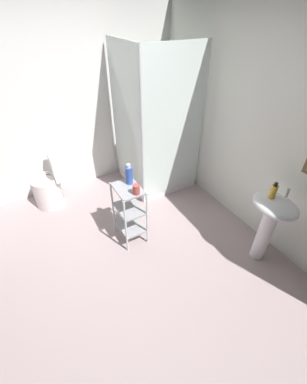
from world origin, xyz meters
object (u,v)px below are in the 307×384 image
(toilet, at_px, (50,184))
(storage_cart, at_px, (129,210))
(hand_soap_bottle, at_px, (273,191))
(shampoo_bottle_blue, at_px, (129,175))
(shower_stall, at_px, (153,158))
(rinse_cup, at_px, (136,189))
(pedestal_sink, at_px, (271,218))

(toilet, distance_m, storage_cart, 1.34)
(hand_soap_bottle, height_order, shampoo_bottle_blue, hand_soap_bottle)
(shower_stall, bearing_deg, toilet, -101.17)
(storage_cart, xyz_separation_m, shampoo_bottle_blue, (-0.07, 0.06, 0.41))
(shower_stall, height_order, rinse_cup, shower_stall)
(shower_stall, relative_size, hand_soap_bottle, 11.80)
(pedestal_sink, distance_m, storage_cart, 1.49)
(pedestal_sink, xyz_separation_m, storage_cart, (-0.97, -1.12, -0.14))
(hand_soap_bottle, distance_m, shampoo_bottle_blue, 1.44)
(hand_soap_bottle, bearing_deg, rinse_cup, -125.91)
(hand_soap_bottle, bearing_deg, pedestal_sink, 13.67)
(toilet, height_order, shampoo_bottle_blue, shampoo_bottle_blue)
(pedestal_sink, height_order, storage_cart, pedestal_sink)
(shower_stall, height_order, toilet, shower_stall)
(shampoo_bottle_blue, bearing_deg, rinse_cup, -5.23)
(storage_cart, relative_size, hand_soap_bottle, 4.36)
(toilet, relative_size, storage_cart, 1.03)
(storage_cart, xyz_separation_m, hand_soap_bottle, (0.91, 1.11, 0.45))
(shower_stall, distance_m, pedestal_sink, 1.85)
(toilet, relative_size, rinse_cup, 7.12)
(shower_stall, distance_m, rinse_cup, 1.28)
(hand_soap_bottle, bearing_deg, storage_cart, -129.35)
(toilet, bearing_deg, rinse_cup, 29.34)
(storage_cart, bearing_deg, hand_soap_bottle, 50.65)
(toilet, xyz_separation_m, storage_cart, (1.14, 0.68, 0.12))
(shower_stall, height_order, pedestal_sink, shower_stall)
(rinse_cup, bearing_deg, storage_cart, -164.45)
(shampoo_bottle_blue, bearing_deg, storage_cart, -37.77)
(shampoo_bottle_blue, distance_m, rinse_cup, 0.21)
(shampoo_bottle_blue, bearing_deg, hand_soap_bottle, 47.02)
(shower_stall, xyz_separation_m, rinse_cup, (0.98, -0.76, 0.33))
(pedestal_sink, xyz_separation_m, shampoo_bottle_blue, (-1.04, -1.07, 0.27))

